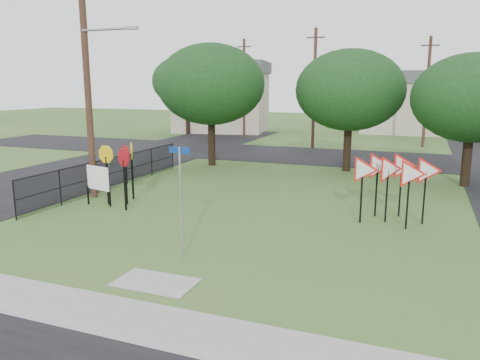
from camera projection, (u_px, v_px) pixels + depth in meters
name	position (u px, v px, depth m)	size (l,w,h in m)	color
ground	(198.00, 251.00, 13.80)	(140.00, 140.00, 0.00)	#365C22
sidewalk	(111.00, 315.00, 9.97)	(30.00, 1.60, 0.02)	gray
planting_strip	(72.00, 344.00, 8.87)	(30.00, 0.80, 0.02)	#365C22
street_left	(90.00, 169.00, 27.21)	(8.00, 50.00, 0.02)	black
street_far	(328.00, 157.00, 32.05)	(60.00, 8.00, 0.02)	black
curb_pad	(155.00, 283.00, 11.61)	(2.00, 1.20, 0.02)	gray
street_name_sign	(181.00, 196.00, 12.86)	(0.66, 0.06, 3.19)	#979A9F
stop_sign_cluster	(122.00, 160.00, 18.91)	(1.93, 2.16, 2.46)	black
yield_sign_cluster	(394.00, 172.00, 16.49)	(3.14, 1.72, 2.46)	black
info_board	(98.00, 180.00, 18.88)	(1.27, 0.35, 1.62)	black
utility_pole_main	(88.00, 76.00, 19.45)	(3.55, 0.33, 10.00)	#4B2E22
far_pole_a	(314.00, 88.00, 35.50)	(1.40, 0.24, 9.00)	#4B2E22
far_pole_b	(427.00, 91.00, 36.35)	(1.40, 0.24, 8.50)	#4B2E22
far_pole_c	(244.00, 87.00, 43.83)	(1.40, 0.24, 9.00)	#4B2E22
fence_run	(112.00, 172.00, 22.06)	(0.05, 11.55, 1.50)	black
house_left	(222.00, 96.00, 49.10)	(10.58, 8.88, 7.20)	#C1B09B
house_mid	(405.00, 102.00, 48.25)	(8.40, 8.40, 6.20)	#C1B09B
tree_near_left	(211.00, 84.00, 27.75)	(6.40, 6.40, 7.27)	black
tree_near_mid	(350.00, 90.00, 25.87)	(6.00, 6.00, 6.80)	black
tree_near_right	(473.00, 98.00, 21.97)	(5.60, 5.60, 6.33)	black
tree_far_left	(187.00, 81.00, 45.86)	(6.80, 6.80, 7.73)	black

